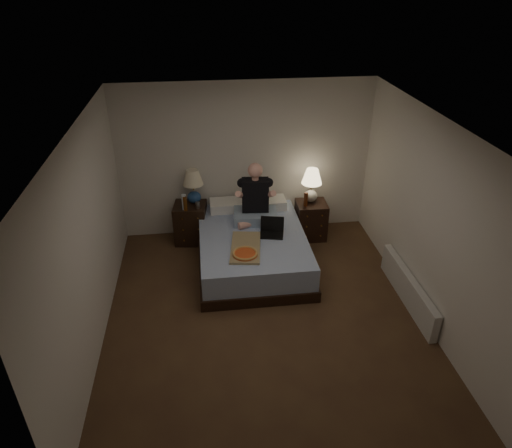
{
  "coord_description": "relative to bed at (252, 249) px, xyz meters",
  "views": [
    {
      "loc": [
        -0.67,
        -4.49,
        3.96
      ],
      "look_at": [
        0.0,
        0.9,
        0.85
      ],
      "focal_mm": 32.0,
      "sensor_mm": 36.0,
      "label": 1
    }
  ],
  "objects": [
    {
      "name": "person",
      "position": [
        0.09,
        0.38,
        0.72
      ],
      "size": [
        0.7,
        0.58,
        0.93
      ],
      "primitive_type": null,
      "rotation": [
        0.0,
        0.0,
        -0.09
      ],
      "color": "black",
      "rests_on": "bed"
    },
    {
      "name": "lamp_right",
      "position": [
        1.03,
        0.72,
        0.65
      ],
      "size": [
        0.39,
        0.39,
        0.56
      ],
      "primitive_type": null,
      "rotation": [
        0.0,
        0.0,
        -0.26
      ],
      "color": "gray",
      "rests_on": "nightstand_right"
    },
    {
      "name": "wall_back",
      "position": [
        0.02,
        1.05,
        0.99
      ],
      "size": [
        4.0,
        0.0,
        2.5
      ],
      "primitive_type": "cube",
      "rotation": [
        1.57,
        0.0,
        0.0
      ],
      "color": "silver",
      "rests_on": "ground"
    },
    {
      "name": "ceiling",
      "position": [
        0.02,
        -1.2,
        2.24
      ],
      "size": [
        4.0,
        4.5,
        0.0
      ],
      "primitive_type": "cube",
      "rotation": [
        3.14,
        0.0,
        0.0
      ],
      "color": "white",
      "rests_on": "ground"
    },
    {
      "name": "soda_can",
      "position": [
        -0.78,
        0.66,
        0.44
      ],
      "size": [
        0.07,
        0.07,
        0.1
      ],
      "primitive_type": "cylinder",
      "color": "#9D9D99",
      "rests_on": "nightstand_left"
    },
    {
      "name": "wall_left",
      "position": [
        -1.98,
        -1.2,
        0.99
      ],
      "size": [
        0.0,
        4.5,
        2.5
      ],
      "primitive_type": "cube",
      "rotation": [
        1.57,
        0.0,
        1.57
      ],
      "color": "silver",
      "rests_on": "ground"
    },
    {
      "name": "wall_right",
      "position": [
        2.02,
        -1.2,
        0.99
      ],
      "size": [
        0.0,
        4.5,
        2.5
      ],
      "primitive_type": "cube",
      "rotation": [
        1.57,
        0.0,
        -1.57
      ],
      "color": "silver",
      "rests_on": "ground"
    },
    {
      "name": "pizza_box",
      "position": [
        -0.17,
        -0.58,
        0.3
      ],
      "size": [
        0.5,
        0.81,
        0.08
      ],
      "primitive_type": null,
      "rotation": [
        0.0,
        0.0,
        -0.14
      ],
      "color": "tan",
      "rests_on": "bed"
    },
    {
      "name": "lamp_left",
      "position": [
        -0.83,
        0.85,
        0.67
      ],
      "size": [
        0.38,
        0.38,
        0.56
      ],
      "primitive_type": null,
      "rotation": [
        0.0,
        0.0,
        -0.23
      ],
      "color": "navy",
      "rests_on": "nightstand_left"
    },
    {
      "name": "nightstand_left",
      "position": [
        -0.91,
        0.77,
        0.07
      ],
      "size": [
        0.55,
        0.51,
        0.65
      ],
      "primitive_type": "cube",
      "rotation": [
        0.0,
        0.0,
        -0.13
      ],
      "color": "black",
      "rests_on": "floor"
    },
    {
      "name": "radiator",
      "position": [
        1.95,
        -1.16,
        -0.06
      ],
      "size": [
        0.1,
        1.6,
        0.4
      ],
      "primitive_type": "cube",
      "color": "silver",
      "rests_on": "floor"
    },
    {
      "name": "laptop",
      "position": [
        0.28,
        -0.08,
        0.38
      ],
      "size": [
        0.39,
        0.35,
        0.24
      ],
      "primitive_type": null,
      "rotation": [
        0.0,
        0.0,
        -0.22
      ],
      "color": "black",
      "rests_on": "bed"
    },
    {
      "name": "floor",
      "position": [
        0.02,
        -1.2,
        -0.26
      ],
      "size": [
        4.0,
        4.5,
        0.0
      ],
      "primitive_type": "cube",
      "color": "brown",
      "rests_on": "ground"
    },
    {
      "name": "bed",
      "position": [
        0.0,
        0.0,
        0.0
      ],
      "size": [
        1.54,
        2.05,
        0.51
      ],
      "primitive_type": "cube",
      "rotation": [
        0.0,
        0.0,
        0.0
      ],
      "color": "#5F7FBF",
      "rests_on": "floor"
    },
    {
      "name": "water_bottle",
      "position": [
        -0.98,
        0.63,
        0.52
      ],
      "size": [
        0.07,
        0.07,
        0.25
      ],
      "primitive_type": "cylinder",
      "color": "silver",
      "rests_on": "nightstand_left"
    },
    {
      "name": "beer_bottle_right",
      "position": [
        0.92,
        0.58,
        0.48
      ],
      "size": [
        0.06,
        0.06,
        0.23
      ],
      "primitive_type": "cylinder",
      "color": "#58240C",
      "rests_on": "nightstand_right"
    },
    {
      "name": "beer_bottle_left",
      "position": [
        -0.96,
        0.6,
        0.51
      ],
      "size": [
        0.06,
        0.06,
        0.23
      ],
      "primitive_type": "cylinder",
      "color": "#542C0C",
      "rests_on": "nightstand_left"
    },
    {
      "name": "wall_front",
      "position": [
        0.02,
        -3.45,
        0.99
      ],
      "size": [
        4.0,
        0.0,
        2.5
      ],
      "primitive_type": "cube",
      "rotation": [
        -1.57,
        0.0,
        0.0
      ],
      "color": "silver",
      "rests_on": "ground"
    },
    {
      "name": "nightstand_right",
      "position": [
        1.04,
        0.65,
        0.06
      ],
      "size": [
        0.49,
        0.44,
        0.62
      ],
      "primitive_type": "cube",
      "rotation": [
        0.0,
        0.0,
        -0.02
      ],
      "color": "black",
      "rests_on": "floor"
    }
  ]
}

